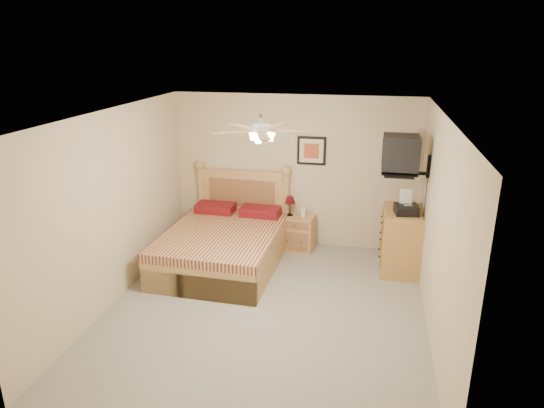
% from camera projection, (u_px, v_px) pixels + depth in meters
% --- Properties ---
extents(floor, '(4.50, 4.50, 0.00)m').
position_uv_depth(floor, '(265.00, 310.00, 6.25)').
color(floor, gray).
rests_on(floor, ground).
extents(ceiling, '(4.00, 4.50, 0.04)m').
position_uv_depth(ceiling, '(264.00, 115.00, 5.44)').
color(ceiling, white).
rests_on(ceiling, ground).
extents(wall_back, '(4.00, 0.04, 2.50)m').
position_uv_depth(wall_back, '(295.00, 172.00, 7.93)').
color(wall_back, beige).
rests_on(wall_back, ground).
extents(wall_front, '(4.00, 0.04, 2.50)m').
position_uv_depth(wall_front, '(202.00, 318.00, 3.76)').
color(wall_front, beige).
rests_on(wall_front, ground).
extents(wall_left, '(0.04, 4.50, 2.50)m').
position_uv_depth(wall_left, '(113.00, 208.00, 6.23)').
color(wall_left, beige).
rests_on(wall_left, ground).
extents(wall_right, '(0.04, 4.50, 2.50)m').
position_uv_depth(wall_right, '(438.00, 231.00, 5.46)').
color(wall_right, beige).
rests_on(wall_right, ground).
extents(bed, '(1.69, 2.19, 1.38)m').
position_uv_depth(bed, '(222.00, 224.00, 7.24)').
color(bed, tan).
rests_on(bed, ground).
extents(nightstand, '(0.57, 0.45, 0.57)m').
position_uv_depth(nightstand, '(298.00, 232.00, 7.99)').
color(nightstand, '#A77041').
rests_on(nightstand, ground).
extents(table_lamp, '(0.18, 0.18, 0.33)m').
position_uv_depth(table_lamp, '(290.00, 206.00, 7.89)').
color(table_lamp, '#540B11').
rests_on(table_lamp, nightstand).
extents(lotion_bottle, '(0.09, 0.09, 0.21)m').
position_uv_depth(lotion_bottle, '(303.00, 211.00, 7.83)').
color(lotion_bottle, white).
rests_on(lotion_bottle, nightstand).
extents(framed_picture, '(0.46, 0.04, 0.46)m').
position_uv_depth(framed_picture, '(312.00, 151.00, 7.74)').
color(framed_picture, black).
rests_on(framed_picture, wall_back).
extents(dresser, '(0.56, 0.81, 0.95)m').
position_uv_depth(dresser, '(401.00, 240.00, 7.19)').
color(dresser, '#BA7D3D').
rests_on(dresser, ground).
extents(fax_machine, '(0.36, 0.38, 0.33)m').
position_uv_depth(fax_machine, '(407.00, 203.00, 6.83)').
color(fax_machine, black).
rests_on(fax_machine, dresser).
extents(magazine_lower, '(0.26, 0.31, 0.03)m').
position_uv_depth(magazine_lower, '(401.00, 204.00, 7.25)').
color(magazine_lower, '#AFA78F').
rests_on(magazine_lower, dresser).
extents(magazine_upper, '(0.33, 0.36, 0.02)m').
position_uv_depth(magazine_upper, '(403.00, 202.00, 7.25)').
color(magazine_upper, tan).
rests_on(magazine_upper, magazine_lower).
extents(wall_tv, '(0.56, 0.46, 0.58)m').
position_uv_depth(wall_tv, '(412.00, 156.00, 6.57)').
color(wall_tv, black).
rests_on(wall_tv, wall_right).
extents(ceiling_fan, '(1.14, 1.14, 0.28)m').
position_uv_depth(ceiling_fan, '(261.00, 130.00, 5.30)').
color(ceiling_fan, white).
rests_on(ceiling_fan, ceiling).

